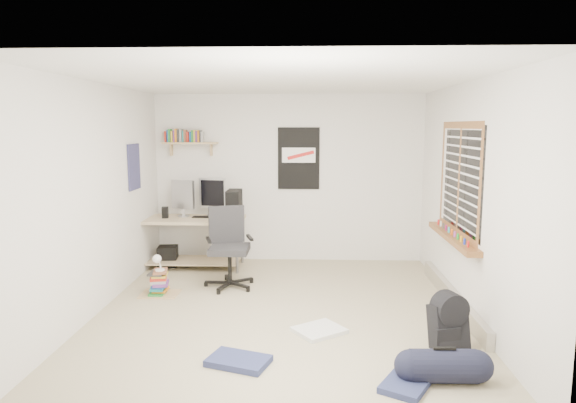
{
  "coord_description": "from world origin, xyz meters",
  "views": [
    {
      "loc": [
        0.3,
        -5.41,
        2.03
      ],
      "look_at": [
        0.06,
        0.41,
        1.17
      ],
      "focal_mm": 32.0,
      "sensor_mm": 36.0,
      "label": 1
    }
  ],
  "objects_px": {
    "office_chair": "(230,249)",
    "backpack": "(448,328)",
    "book_stack": "(159,283)",
    "desk": "(189,243)",
    "duffel_bag": "(444,365)"
  },
  "relations": [
    {
      "from": "office_chair",
      "to": "backpack",
      "type": "distance_m",
      "value": 2.88
    },
    {
      "from": "office_chair",
      "to": "book_stack",
      "type": "bearing_deg",
      "value": -175.0
    },
    {
      "from": "desk",
      "to": "book_stack",
      "type": "bearing_deg",
      "value": -70.54
    },
    {
      "from": "desk",
      "to": "book_stack",
      "type": "xyz_separation_m",
      "value": [
        -0.09,
        -1.23,
        -0.21
      ]
    },
    {
      "from": "office_chair",
      "to": "backpack",
      "type": "height_order",
      "value": "office_chair"
    },
    {
      "from": "office_chair",
      "to": "duffel_bag",
      "type": "xyz_separation_m",
      "value": [
        2.08,
        -2.38,
        -0.35
      ]
    },
    {
      "from": "backpack",
      "to": "office_chair",
      "type": "bearing_deg",
      "value": 125.12
    },
    {
      "from": "office_chair",
      "to": "backpack",
      "type": "xyz_separation_m",
      "value": [
        2.28,
        -1.74,
        -0.29
      ]
    },
    {
      "from": "desk",
      "to": "book_stack",
      "type": "height_order",
      "value": "desk"
    },
    {
      "from": "desk",
      "to": "backpack",
      "type": "relative_size",
      "value": 3.68
    },
    {
      "from": "desk",
      "to": "duffel_bag",
      "type": "relative_size",
      "value": 2.98
    },
    {
      "from": "book_stack",
      "to": "office_chair",
      "type": "bearing_deg",
      "value": 22.61
    },
    {
      "from": "office_chair",
      "to": "backpack",
      "type": "bearing_deg",
      "value": -54.92
    },
    {
      "from": "office_chair",
      "to": "duffel_bag",
      "type": "relative_size",
      "value": 1.93
    },
    {
      "from": "desk",
      "to": "office_chair",
      "type": "bearing_deg",
      "value": -27.28
    }
  ]
}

